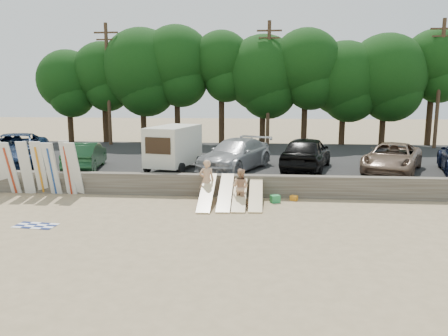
{
  "coord_description": "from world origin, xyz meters",
  "views": [
    {
      "loc": [
        1.58,
        -16.5,
        4.78
      ],
      "look_at": [
        -0.12,
        3.0,
        1.3
      ],
      "focal_mm": 35.0,
      "sensor_mm": 36.0,
      "label": 1
    }
  ],
  "objects_px": {
    "car_1": "(85,156)",
    "beachgoer_b": "(240,187)",
    "car_4": "(392,158)",
    "beachgoer_a": "(207,180)",
    "car_0": "(16,150)",
    "car_3": "(306,153)",
    "car_2": "(235,154)",
    "box_trailer": "(174,145)",
    "cooler": "(275,199)"
  },
  "relations": [
    {
      "from": "car_1",
      "to": "beachgoer_b",
      "type": "xyz_separation_m",
      "value": [
        8.37,
        -4.01,
        -0.63
      ]
    },
    {
      "from": "car_4",
      "to": "beachgoer_a",
      "type": "xyz_separation_m",
      "value": [
        -8.99,
        -3.99,
        -0.52
      ]
    },
    {
      "from": "car_0",
      "to": "beachgoer_a",
      "type": "distance_m",
      "value": 12.01
    },
    {
      "from": "car_4",
      "to": "car_3",
      "type": "bearing_deg",
      "value": -159.47
    },
    {
      "from": "car_0",
      "to": "car_2",
      "type": "relative_size",
      "value": 1.13
    },
    {
      "from": "car_0",
      "to": "beachgoer_a",
      "type": "height_order",
      "value": "car_0"
    },
    {
      "from": "car_4",
      "to": "car_1",
      "type": "bearing_deg",
      "value": -153.72
    },
    {
      "from": "box_trailer",
      "to": "car_2",
      "type": "height_order",
      "value": "box_trailer"
    },
    {
      "from": "car_0",
      "to": "cooler",
      "type": "height_order",
      "value": "car_0"
    },
    {
      "from": "car_0",
      "to": "car_3",
      "type": "relative_size",
      "value": 1.2
    },
    {
      "from": "car_4",
      "to": "cooler",
      "type": "distance_m",
      "value": 7.36
    },
    {
      "from": "car_1",
      "to": "car_3",
      "type": "distance_m",
      "value": 11.6
    },
    {
      "from": "car_3",
      "to": "beachgoer_b",
      "type": "height_order",
      "value": "car_3"
    },
    {
      "from": "box_trailer",
      "to": "cooler",
      "type": "relative_size",
      "value": 10.22
    },
    {
      "from": "beachgoer_b",
      "to": "car_1",
      "type": "bearing_deg",
      "value": -3.53
    },
    {
      "from": "box_trailer",
      "to": "car_3",
      "type": "bearing_deg",
      "value": 18.62
    },
    {
      "from": "car_1",
      "to": "car_2",
      "type": "xyz_separation_m",
      "value": [
        7.88,
        0.54,
        0.08
      ]
    },
    {
      "from": "car_3",
      "to": "cooler",
      "type": "distance_m",
      "value": 4.88
    },
    {
      "from": "box_trailer",
      "to": "car_0",
      "type": "relative_size",
      "value": 0.63
    },
    {
      "from": "car_0",
      "to": "car_4",
      "type": "xyz_separation_m",
      "value": [
        20.19,
        -0.3,
        -0.13
      ]
    },
    {
      "from": "cooler",
      "to": "car_3",
      "type": "bearing_deg",
      "value": 46.19
    },
    {
      "from": "box_trailer",
      "to": "car_1",
      "type": "height_order",
      "value": "box_trailer"
    },
    {
      "from": "box_trailer",
      "to": "cooler",
      "type": "distance_m",
      "value": 6.62
    },
    {
      "from": "car_2",
      "to": "box_trailer",
      "type": "bearing_deg",
      "value": -150.48
    },
    {
      "from": "car_2",
      "to": "cooler",
      "type": "xyz_separation_m",
      "value": [
        1.98,
        -4.02,
        -1.34
      ]
    },
    {
      "from": "box_trailer",
      "to": "car_0",
      "type": "xyz_separation_m",
      "value": [
        -9.02,
        0.68,
        -0.41
      ]
    },
    {
      "from": "beachgoer_b",
      "to": "box_trailer",
      "type": "bearing_deg",
      "value": -26.83
    },
    {
      "from": "car_2",
      "to": "cooler",
      "type": "bearing_deg",
      "value": -39.97
    },
    {
      "from": "car_2",
      "to": "beachgoer_a",
      "type": "bearing_deg",
      "value": -80.69
    },
    {
      "from": "beachgoer_a",
      "to": "cooler",
      "type": "bearing_deg",
      "value": 164.87
    },
    {
      "from": "car_2",
      "to": "car_3",
      "type": "distance_m",
      "value": 3.7
    },
    {
      "from": "cooler",
      "to": "car_1",
      "type": "bearing_deg",
      "value": 138.23
    },
    {
      "from": "box_trailer",
      "to": "car_3",
      "type": "xyz_separation_m",
      "value": [
        6.89,
        0.65,
        -0.4
      ]
    },
    {
      "from": "car_0",
      "to": "car_1",
      "type": "relative_size",
      "value": 1.43
    },
    {
      "from": "car_3",
      "to": "car_4",
      "type": "bearing_deg",
      "value": -168.48
    },
    {
      "from": "car_1",
      "to": "beachgoer_a",
      "type": "distance_m",
      "value": 7.67
    },
    {
      "from": "car_2",
      "to": "cooler",
      "type": "distance_m",
      "value": 4.67
    },
    {
      "from": "car_4",
      "to": "beachgoer_b",
      "type": "relative_size",
      "value": 3.35
    },
    {
      "from": "car_0",
      "to": "beachgoer_b",
      "type": "xyz_separation_m",
      "value": [
        12.71,
        -4.91,
        -0.78
      ]
    },
    {
      "from": "box_trailer",
      "to": "car_2",
      "type": "bearing_deg",
      "value": 18.96
    },
    {
      "from": "car_4",
      "to": "cooler",
      "type": "bearing_deg",
      "value": -121.69
    },
    {
      "from": "car_2",
      "to": "beachgoer_a",
      "type": "distance_m",
      "value": 4.1
    },
    {
      "from": "box_trailer",
      "to": "car_1",
      "type": "distance_m",
      "value": 4.72
    },
    {
      "from": "car_2",
      "to": "car_3",
      "type": "height_order",
      "value": "car_3"
    },
    {
      "from": "car_1",
      "to": "box_trailer",
      "type": "bearing_deg",
      "value": 172.24
    },
    {
      "from": "car_1",
      "to": "beachgoer_b",
      "type": "height_order",
      "value": "car_1"
    },
    {
      "from": "car_0",
      "to": "car_3",
      "type": "height_order",
      "value": "car_3"
    },
    {
      "from": "car_4",
      "to": "car_0",
      "type": "bearing_deg",
      "value": -156.74
    },
    {
      "from": "car_2",
      "to": "car_3",
      "type": "bearing_deg",
      "value": 28.9
    },
    {
      "from": "beachgoer_a",
      "to": "box_trailer",
      "type": "bearing_deg",
      "value": -72.33
    }
  ]
}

